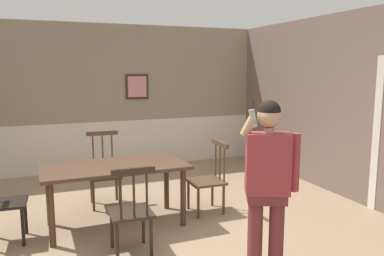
{
  "coord_description": "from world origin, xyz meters",
  "views": [
    {
      "loc": [
        -1.11,
        -3.81,
        1.93
      ],
      "look_at": [
        0.26,
        -0.39,
        1.36
      ],
      "focal_mm": 36.17,
      "sensor_mm": 36.0,
      "label": 1
    }
  ],
  "objects_px": {
    "chair_opposite_corner": "(3,203)",
    "person_figure": "(268,177)",
    "dining_table": "(115,173)",
    "chair_near_window": "(131,211)",
    "chair_by_doorway": "(104,172)",
    "chair_at_table_head": "(208,179)"
  },
  "relations": [
    {
      "from": "chair_opposite_corner",
      "to": "person_figure",
      "type": "height_order",
      "value": "person_figure"
    },
    {
      "from": "dining_table",
      "to": "person_figure",
      "type": "distance_m",
      "value": 2.01
    },
    {
      "from": "chair_near_window",
      "to": "chair_opposite_corner",
      "type": "relative_size",
      "value": 1.05
    },
    {
      "from": "dining_table",
      "to": "chair_by_doorway",
      "type": "height_order",
      "value": "chair_by_doorway"
    },
    {
      "from": "chair_near_window",
      "to": "person_figure",
      "type": "distance_m",
      "value": 1.47
    },
    {
      "from": "dining_table",
      "to": "chair_opposite_corner",
      "type": "height_order",
      "value": "chair_opposite_corner"
    },
    {
      "from": "chair_at_table_head",
      "to": "dining_table",
      "type": "bearing_deg",
      "value": 90.91
    },
    {
      "from": "person_figure",
      "to": "dining_table",
      "type": "bearing_deg",
      "value": -31.98
    },
    {
      "from": "chair_by_doorway",
      "to": "chair_at_table_head",
      "type": "bearing_deg",
      "value": 150.94
    },
    {
      "from": "chair_at_table_head",
      "to": "person_figure",
      "type": "height_order",
      "value": "person_figure"
    },
    {
      "from": "chair_by_doorway",
      "to": "chair_opposite_corner",
      "type": "relative_size",
      "value": 1.13
    },
    {
      "from": "chair_at_table_head",
      "to": "chair_opposite_corner",
      "type": "distance_m",
      "value": 2.5
    },
    {
      "from": "chair_by_doorway",
      "to": "chair_near_window",
      "type": "bearing_deg",
      "value": 93.82
    },
    {
      "from": "dining_table",
      "to": "chair_by_doorway",
      "type": "xyz_separation_m",
      "value": [
        -0.01,
        0.81,
        -0.19
      ]
    },
    {
      "from": "dining_table",
      "to": "chair_near_window",
      "type": "height_order",
      "value": "chair_near_window"
    },
    {
      "from": "chair_at_table_head",
      "to": "chair_opposite_corner",
      "type": "bearing_deg",
      "value": 90.86
    },
    {
      "from": "dining_table",
      "to": "person_figure",
      "type": "bearing_deg",
      "value": -56.78
    },
    {
      "from": "dining_table",
      "to": "person_figure",
      "type": "relative_size",
      "value": 1.05
    },
    {
      "from": "chair_at_table_head",
      "to": "person_figure",
      "type": "xyz_separation_m",
      "value": [
        -0.16,
        -1.68,
        0.49
      ]
    },
    {
      "from": "chair_by_doorway",
      "to": "person_figure",
      "type": "bearing_deg",
      "value": 117.23
    },
    {
      "from": "chair_by_doorway",
      "to": "person_figure",
      "type": "relative_size",
      "value": 0.63
    },
    {
      "from": "chair_by_doorway",
      "to": "chair_opposite_corner",
      "type": "height_order",
      "value": "chair_by_doorway"
    }
  ]
}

